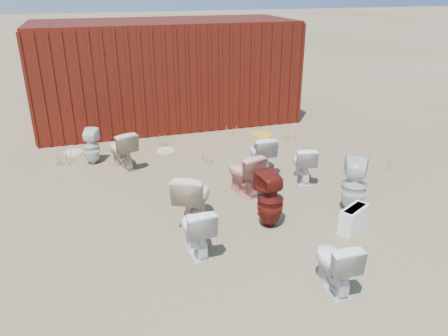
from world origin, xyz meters
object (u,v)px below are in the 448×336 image
object	(u,v)px
toilet_front_pink	(244,173)
toilet_back_yellowlid	(261,153)
toilet_front_a	(196,229)
toilet_front_e	(303,163)
toilet_front_c	(335,263)
loose_tank	(354,219)
toilet_back_beige_right	(193,197)
toilet_back_e	(354,185)
toilet_back_beige_left	(122,149)
toilet_front_maroon	(270,200)
shipping_container	(166,72)
toilet_back_a	(91,146)

from	to	relation	value
toilet_front_pink	toilet_back_yellowlid	bearing A→B (deg)	-144.73
toilet_front_a	toilet_front_e	distance (m)	2.80
toilet_front_c	loose_tank	world-z (taller)	toilet_front_c
toilet_back_beige_right	toilet_back_e	size ratio (longest dim) A/B	0.95
toilet_front_c	toilet_back_beige_right	bearing A→B (deg)	-57.33
toilet_back_e	loose_tank	bearing A→B (deg)	92.54
toilet_back_beige_left	toilet_back_e	xyz separation A→B (m)	(3.14, -2.75, 0.05)
toilet_front_pink	loose_tank	distance (m)	1.90
toilet_front_pink	toilet_back_yellowlid	world-z (taller)	toilet_front_pink
toilet_front_e	toilet_back_beige_right	distance (m)	2.31
toilet_back_beige_right	toilet_back_e	xyz separation A→B (m)	(2.36, -0.40, 0.02)
toilet_front_maroon	toilet_front_e	size ratio (longest dim) A/B	1.28
toilet_front_c	loose_tank	distance (m)	1.38
toilet_front_a	toilet_front_maroon	xyz separation A→B (m)	(1.15, 0.32, 0.08)
shipping_container	toilet_back_e	xyz separation A→B (m)	(1.74, -5.52, -0.78)
shipping_container	toilet_front_e	distance (m)	4.65
toilet_front_a	toilet_back_yellowlid	distance (m)	2.79
toilet_back_e	toilet_front_pink	bearing A→B (deg)	-4.95
loose_tank	toilet_back_beige_left	bearing A→B (deg)	102.42
toilet_front_a	toilet_front_pink	bearing A→B (deg)	-133.28
toilet_back_beige_left	loose_tank	distance (m)	4.32
toilet_back_beige_right	toilet_back_yellowlid	size ratio (longest dim) A/B	1.14
toilet_back_a	toilet_back_beige_right	size ratio (longest dim) A/B	0.86
shipping_container	toilet_back_e	size ratio (longest dim) A/B	7.19
toilet_front_pink	toilet_front_maroon	size ratio (longest dim) A/B	0.86
toilet_front_a	toilet_front_c	distance (m)	1.74
toilet_back_yellowlid	loose_tank	bearing A→B (deg)	102.64
shipping_container	toilet_front_maroon	xyz separation A→B (m)	(0.37, -5.56, -0.79)
toilet_front_maroon	toilet_back_beige_left	size ratio (longest dim) A/B	1.13
toilet_back_a	toilet_back_beige_left	size ratio (longest dim) A/B	0.94
toilet_front_a	toilet_back_a	size ratio (longest dim) A/B	0.98
toilet_back_a	loose_tank	bearing A→B (deg)	151.78
toilet_back_a	toilet_front_c	bearing A→B (deg)	136.77
toilet_back_e	toilet_front_c	bearing A→B (deg)	84.69
toilet_front_pink	toilet_front_maroon	distance (m)	1.11
toilet_back_beige_left	toilet_back_beige_right	xyz separation A→B (m)	(0.78, -2.36, 0.03)
toilet_back_beige_right	shipping_container	bearing A→B (deg)	-67.42
shipping_container	toilet_front_pink	bearing A→B (deg)	-85.00
shipping_container	loose_tank	xyz separation A→B (m)	(1.44, -6.03, -1.02)
shipping_container	toilet_front_maroon	bearing A→B (deg)	-86.17
toilet_front_e	toilet_back_beige_right	xyz separation A→B (m)	(-2.16, -0.83, 0.08)
toilet_back_beige_left	toilet_back_yellowlid	size ratio (longest dim) A/B	1.04
toilet_front_e	toilet_back_beige_left	distance (m)	3.31
toilet_front_a	toilet_front_maroon	distance (m)	1.20
toilet_back_beige_left	toilet_front_a	bearing A→B (deg)	82.70
toilet_front_pink	toilet_back_beige_left	size ratio (longest dim) A/B	0.97
shipping_container	toilet_front_pink	size ratio (longest dim) A/B	8.50
toilet_back_e	toilet_back_beige_right	bearing A→B (deg)	24.00
toilet_back_beige_right	loose_tank	xyz separation A→B (m)	(2.06, -0.90, -0.22)
toilet_back_beige_left	loose_tank	bearing A→B (deg)	112.42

